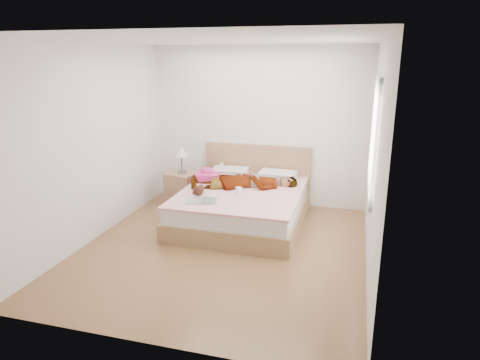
{
  "coord_description": "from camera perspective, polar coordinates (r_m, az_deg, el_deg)",
  "views": [
    {
      "loc": [
        1.58,
        -4.86,
        2.41
      ],
      "look_at": [
        0.0,
        0.85,
        0.7
      ],
      "focal_mm": 32.0,
      "sensor_mm": 36.0,
      "label": 1
    }
  ],
  "objects": [
    {
      "name": "nightstand",
      "position": [
        7.13,
        -7.65,
        -0.91
      ],
      "size": [
        0.56,
        0.52,
        1.03
      ],
      "color": "brown",
      "rests_on": "ground"
    },
    {
      "name": "magazine",
      "position": [
        5.86,
        -5.21,
        -2.78
      ],
      "size": [
        0.51,
        0.41,
        0.03
      ],
      "color": "silver",
      "rests_on": "bed"
    },
    {
      "name": "room_shell",
      "position": [
        5.24,
        17.44,
        5.37
      ],
      "size": [
        4.0,
        4.0,
        4.0
      ],
      "color": "white",
      "rests_on": "ground"
    },
    {
      "name": "hair",
      "position": [
        7.11,
        -2.86,
        0.91
      ],
      "size": [
        0.55,
        0.62,
        0.08
      ],
      "primitive_type": "ellipsoid",
      "rotation": [
        0.0,
        0.0,
        -0.23
      ],
      "color": "black",
      "rests_on": "bed"
    },
    {
      "name": "bed",
      "position": [
        6.46,
        0.44,
        -3.18
      ],
      "size": [
        1.8,
        2.08,
        1.0
      ],
      "color": "olive",
      "rests_on": "ground"
    },
    {
      "name": "plush_toy",
      "position": [
        6.16,
        -5.51,
        -1.29
      ],
      "size": [
        0.16,
        0.24,
        0.13
      ],
      "color": "black",
      "rests_on": "bed"
    },
    {
      "name": "woman",
      "position": [
        6.52,
        0.66,
        0.18
      ],
      "size": [
        1.75,
        1.06,
        0.23
      ],
      "primitive_type": "imported",
      "rotation": [
        0.0,
        0.0,
        -1.28
      ],
      "color": "white",
      "rests_on": "bed"
    },
    {
      "name": "towel",
      "position": [
        6.83,
        -4.4,
        0.63
      ],
      "size": [
        0.44,
        0.38,
        0.2
      ],
      "color": "#D4398E",
      "rests_on": "bed"
    },
    {
      "name": "coffee_mug",
      "position": [
        6.13,
        -0.13,
        -1.44
      ],
      "size": [
        0.14,
        0.11,
        0.1
      ],
      "color": "white",
      "rests_on": "bed"
    },
    {
      "name": "phone",
      "position": [
        7.0,
        -2.46,
        2.04
      ],
      "size": [
        0.08,
        0.11,
        0.06
      ],
      "primitive_type": "cube",
      "rotation": [
        0.44,
        0.0,
        0.29
      ],
      "color": "silver",
      "rests_on": "bed"
    },
    {
      "name": "ground",
      "position": [
        5.65,
        -2.33,
        -9.17
      ],
      "size": [
        4.0,
        4.0,
        0.0
      ],
      "primitive_type": "plane",
      "color": "#53331A",
      "rests_on": "ground"
    }
  ]
}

